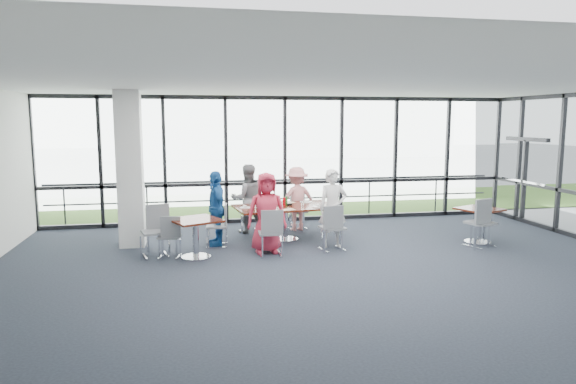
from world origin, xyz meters
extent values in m
cube|color=#1F242D|center=(0.00, 0.00, -0.01)|extent=(12.00, 10.00, 0.02)
cube|color=white|center=(0.00, 0.00, 3.20)|extent=(12.00, 10.00, 0.04)
cube|color=silver|center=(0.00, -5.00, 1.60)|extent=(12.00, 0.10, 3.20)
cube|color=white|center=(0.00, 5.00, 1.60)|extent=(12.00, 0.10, 3.20)
cube|color=black|center=(6.00, 3.75, 1.05)|extent=(0.12, 1.60, 2.10)
cube|color=white|center=(-3.60, 3.00, 1.60)|extent=(0.50, 0.50, 3.20)
cube|color=gray|center=(0.00, 10.00, -0.02)|extent=(80.00, 70.00, 0.02)
cube|color=#3A5F21|center=(0.00, 8.00, 0.01)|extent=(80.00, 5.00, 0.01)
cube|color=silver|center=(4.00, 32.00, 3.00)|extent=(24.00, 10.00, 6.00)
cylinder|color=#2D2D33|center=(0.00, 5.60, 0.50)|extent=(12.00, 0.06, 0.06)
cube|color=#36150A|center=(-0.38, 2.90, 0.73)|extent=(2.31, 1.49, 0.04)
cylinder|color=silver|center=(-0.38, 2.90, 0.35)|extent=(0.12, 0.12, 0.71)
cylinder|color=silver|center=(-0.38, 2.90, 0.01)|extent=(0.56, 0.56, 0.03)
cube|color=#36150A|center=(-2.32, 1.77, 0.73)|extent=(1.11, 1.11, 0.04)
cylinder|color=silver|center=(-2.32, 1.77, 0.35)|extent=(0.12, 0.12, 0.71)
cube|color=#36150A|center=(3.61, 1.86, 0.73)|extent=(1.02, 1.02, 0.04)
cylinder|color=silver|center=(3.61, 1.86, 0.35)|extent=(0.12, 0.12, 0.71)
imported|color=#C0293F|center=(-0.94, 1.92, 0.80)|extent=(0.78, 0.51, 1.59)
imported|color=silver|center=(0.47, 2.13, 0.81)|extent=(0.61, 0.46, 1.61)
imported|color=slate|center=(-1.11, 3.80, 0.80)|extent=(0.83, 0.57, 1.60)
imported|color=pink|center=(0.07, 3.85, 0.75)|extent=(1.05, 0.68, 1.51)
imported|color=#1E5CA6|center=(-1.88, 2.73, 0.78)|extent=(0.64, 0.98, 1.56)
cylinder|color=white|center=(-0.89, 2.51, 0.76)|extent=(0.27, 0.27, 0.01)
cylinder|color=white|center=(0.30, 2.64, 0.76)|extent=(0.27, 0.27, 0.01)
cylinder|color=white|center=(-0.98, 3.20, 0.76)|extent=(0.24, 0.24, 0.01)
cylinder|color=white|center=(0.17, 3.32, 0.76)|extent=(0.27, 0.27, 0.01)
cylinder|color=white|center=(-1.26, 2.83, 0.76)|extent=(0.24, 0.24, 0.01)
cylinder|color=white|center=(-0.57, 2.63, 0.82)|extent=(0.07, 0.07, 0.14)
cylinder|color=white|center=(-0.03, 2.75, 0.81)|extent=(0.06, 0.06, 0.13)
cylinder|color=white|center=(-0.33, 3.17, 0.81)|extent=(0.06, 0.06, 0.13)
cylinder|color=white|center=(-1.05, 2.62, 0.82)|extent=(0.07, 0.07, 0.13)
cube|color=white|center=(-0.42, 2.45, 0.75)|extent=(0.34, 0.28, 0.00)
cube|color=white|center=(0.61, 2.72, 0.75)|extent=(0.34, 0.28, 0.00)
cube|color=white|center=(-0.22, 3.35, 0.75)|extent=(0.35, 0.31, 0.00)
cube|color=black|center=(-0.27, 2.97, 0.77)|extent=(0.10, 0.07, 0.04)
cylinder|color=#B50008|center=(-0.40, 2.95, 0.84)|extent=(0.06, 0.06, 0.18)
cylinder|color=#26782D|center=(-0.34, 3.01, 0.85)|extent=(0.05, 0.05, 0.20)
camera|label=1|loc=(-2.40, -7.89, 2.60)|focal=32.00mm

